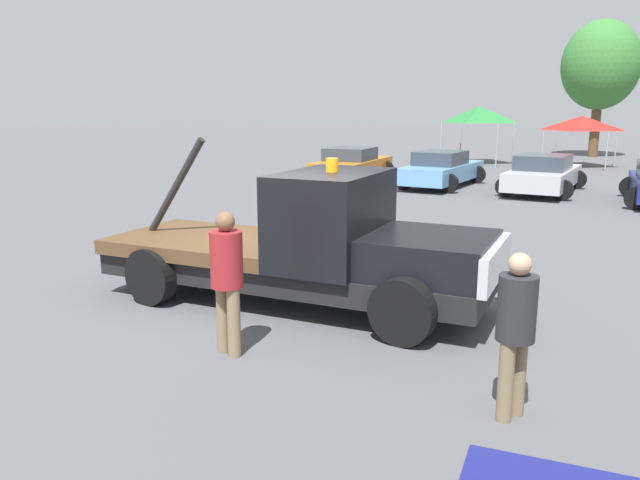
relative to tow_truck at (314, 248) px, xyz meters
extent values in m
plane|color=#545459|center=(-0.36, -0.05, -0.90)|extent=(160.00, 160.00, 0.00)
cube|color=black|center=(-0.36, -0.05, -0.37)|extent=(6.16, 2.66, 0.35)
cube|color=black|center=(1.77, 0.24, 0.08)|extent=(1.89, 1.97, 0.55)
cube|color=silver|center=(2.64, 0.36, 0.05)|extent=(0.37, 1.86, 0.50)
cube|color=black|center=(0.29, 0.04, 0.48)|extent=(1.58, 2.23, 1.36)
cube|color=brown|center=(-1.84, -0.25, -0.09)|extent=(3.24, 2.46, 0.22)
cylinder|color=black|center=(-2.48, -0.34, 0.80)|extent=(1.19, 0.28, 1.63)
cylinder|color=orange|center=(0.29, 0.04, 1.26)|extent=(0.18, 0.18, 0.20)
cylinder|color=black|center=(1.55, 1.20, -0.46)|extent=(0.88, 0.26, 0.88)
cylinder|color=black|center=(1.82, -0.74, -0.46)|extent=(0.88, 0.26, 0.88)
cylinder|color=black|center=(-2.42, 0.66, -0.46)|extent=(0.88, 0.26, 0.88)
cylinder|color=black|center=(-2.15, -1.29, -0.46)|extent=(0.88, 0.26, 0.88)
cylinder|color=#847051|center=(3.50, -2.01, -0.50)|extent=(0.15, 0.15, 0.81)
cylinder|color=#847051|center=(3.57, -1.82, -0.50)|extent=(0.15, 0.15, 0.81)
cylinder|color=#28282D|center=(3.53, -1.92, 0.23)|extent=(0.37, 0.37, 0.64)
sphere|color=tan|center=(3.53, -1.92, 0.66)|extent=(0.22, 0.22, 0.22)
cylinder|color=#847051|center=(0.26, -2.19, -0.47)|extent=(0.16, 0.16, 0.86)
cylinder|color=#847051|center=(0.05, -2.14, -0.47)|extent=(0.16, 0.16, 0.86)
cylinder|color=maroon|center=(0.15, -2.16, 0.30)|extent=(0.39, 0.39, 0.68)
sphere|color=brown|center=(0.15, -2.16, 0.76)|extent=(0.23, 0.23, 0.23)
cube|color=orange|center=(-7.55, 14.51, -0.36)|extent=(2.66, 5.08, 0.60)
cube|color=#333D47|center=(-7.51, 14.27, 0.19)|extent=(1.99, 2.27, 0.50)
cylinder|color=black|center=(-8.71, 16.00, -0.56)|extent=(0.68, 0.22, 0.68)
cylinder|color=black|center=(-6.90, 16.28, -0.56)|extent=(0.68, 0.22, 0.68)
cylinder|color=black|center=(-8.19, 12.74, -0.56)|extent=(0.68, 0.22, 0.68)
cylinder|color=black|center=(-6.39, 13.03, -0.56)|extent=(0.68, 0.22, 0.68)
cube|color=#669ED1|center=(-3.70, 14.57, -0.36)|extent=(1.91, 4.89, 0.60)
cube|color=#333D47|center=(-3.69, 14.33, 0.19)|extent=(1.61, 2.08, 0.50)
cylinder|color=black|center=(-4.59, 16.19, -0.56)|extent=(0.68, 0.22, 0.68)
cylinder|color=black|center=(-2.93, 16.24, -0.56)|extent=(0.68, 0.22, 0.68)
cylinder|color=black|center=(-4.48, 12.90, -0.56)|extent=(0.68, 0.22, 0.68)
cylinder|color=black|center=(-2.82, 12.96, -0.56)|extent=(0.68, 0.22, 0.68)
cube|color=#B7B7BC|center=(-0.07, 14.85, -0.36)|extent=(2.12, 4.98, 0.60)
cube|color=#333D47|center=(-0.06, 14.60, 0.19)|extent=(1.75, 2.14, 0.50)
cylinder|color=black|center=(-1.05, 16.46, -0.56)|extent=(0.68, 0.22, 0.68)
cylinder|color=black|center=(0.73, 16.55, -0.56)|extent=(0.68, 0.22, 0.68)
cylinder|color=black|center=(-0.87, 13.14, -0.56)|extent=(0.68, 0.22, 0.68)
cylinder|color=black|center=(0.90, 13.23, -0.56)|extent=(0.68, 0.22, 0.68)
cylinder|color=black|center=(2.64, 15.36, -0.56)|extent=(0.68, 0.22, 0.68)
cylinder|color=black|center=(3.13, 12.53, -0.56)|extent=(0.68, 0.22, 0.68)
cylinder|color=#9E9EA3|center=(-7.13, 23.02, 0.16)|extent=(0.07, 0.07, 2.12)
cylinder|color=#9E9EA3|center=(-4.22, 23.02, 0.16)|extent=(0.07, 0.07, 2.12)
cylinder|color=#9E9EA3|center=(-7.13, 25.93, 0.16)|extent=(0.07, 0.07, 2.12)
cylinder|color=#9E9EA3|center=(-4.22, 25.93, 0.16)|extent=(0.07, 0.07, 2.12)
pyramid|color=#287F38|center=(-5.68, 24.48, 1.63)|extent=(2.90, 2.90, 0.82)
cylinder|color=#9E9EA3|center=(-2.26, 24.00, 0.00)|extent=(0.07, 0.07, 1.80)
cylinder|color=#9E9EA3|center=(0.62, 24.00, 0.00)|extent=(0.07, 0.07, 1.80)
cylinder|color=#9E9EA3|center=(-2.26, 26.89, 0.00)|extent=(0.07, 0.07, 1.80)
cylinder|color=#9E9EA3|center=(0.62, 26.89, 0.00)|extent=(0.07, 0.07, 1.80)
pyramid|color=red|center=(-0.82, 25.45, 1.25)|extent=(2.88, 2.88, 0.70)
cylinder|color=brown|center=(-1.30, 32.49, 0.47)|extent=(0.55, 0.55, 2.73)
ellipsoid|color=#387A33|center=(-1.30, 32.49, 4.37)|extent=(4.37, 4.37, 5.08)
camera|label=1|loc=(4.97, -7.67, 2.11)|focal=35.00mm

